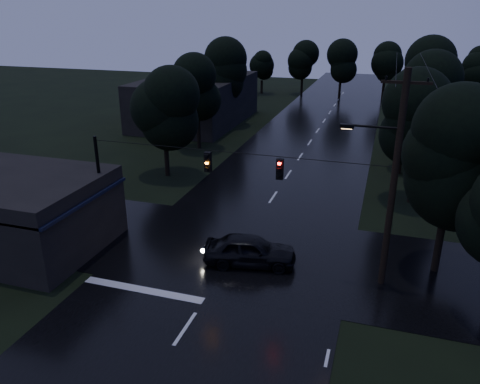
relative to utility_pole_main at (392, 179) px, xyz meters
The scene contains 16 objects.
main_road 21.06m from the utility_pole_main, 111.30° to the left, with size 12.00×120.00×0.02m, color black.
cross_street 9.14m from the utility_pole_main, behind, with size 60.00×9.00×0.02m, color black.
building_far_right 24.12m from the utility_pole_main, 74.01° to the left, with size 10.00×14.00×4.40m, color black.
building_far_left 36.15m from the utility_pole_main, 126.44° to the left, with size 10.00×16.00×5.00m, color black.
utility_pole_main is the anchor object (origin of this frame).
utility_pole_far 17.08m from the utility_pole_main, 87.00° to the left, with size 2.00×0.30×7.50m.
anchor_pole_left 15.08m from the utility_pole_main, behind, with size 0.18×0.18×6.00m, color black.
span_signals 6.85m from the utility_pole_main, behind, with size 15.00×0.37×1.12m.
tree_corner_near 3.35m from the utility_pole_main, 37.67° to the left, with size 4.48×4.48×9.44m.
tree_left_a 19.76m from the utility_pole_main, 146.16° to the left, with size 3.92×3.92×8.26m.
tree_left_b 25.50m from the utility_pole_main, 131.84° to the left, with size 4.20×4.20×8.85m.
tree_left_c 33.94m from the utility_pole_main, 121.27° to the left, with size 4.48×4.48×9.44m.
tree_right_a 11.12m from the utility_pole_main, 81.77° to the left, with size 4.20×4.20×8.85m.
tree_right_b 19.14m from the utility_pole_main, 83.42° to the left, with size 4.48×4.48×9.44m.
tree_right_c 29.16m from the utility_pole_main, 84.50° to the left, with size 4.76×4.76×10.03m.
car 7.79m from the utility_pole_main, behind, with size 1.87×4.66×1.59m, color black.
Camera 1 is at (6.88, -9.29, 12.15)m, focal length 35.00 mm.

